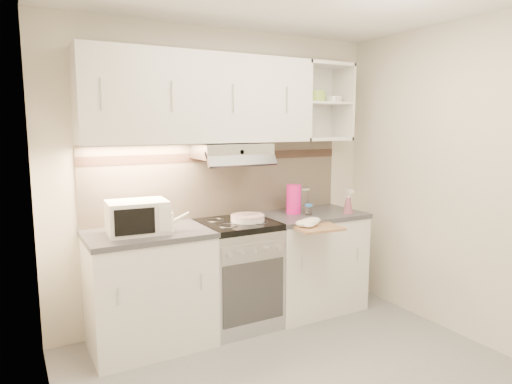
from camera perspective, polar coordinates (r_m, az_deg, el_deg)
room_shell at (r=3.07m, az=3.74°, el=7.13°), size 3.04×2.84×2.52m
base_cabinet_left at (r=3.67m, az=-13.13°, el=-11.99°), size 0.90×0.60×0.86m
worktop_left at (r=3.54m, az=-13.37°, el=-5.13°), size 0.92×0.62×0.04m
base_cabinet_right at (r=4.29m, az=6.74°, el=-8.78°), size 0.90×0.60×0.86m
worktop_right at (r=4.18m, az=6.84°, el=-2.88°), size 0.92×0.62×0.04m
electric_range at (r=3.91m, az=-2.36°, el=-10.12°), size 0.60×0.60×0.90m
microwave at (r=3.47m, az=-14.59°, el=-3.05°), size 0.45×0.35×0.24m
watering_can at (r=3.47m, az=-11.26°, el=-3.62°), size 0.27×0.14×0.23m
plate_stack at (r=3.79m, az=-1.05°, el=-3.26°), size 0.28×0.28×0.06m
bread_loaf at (r=3.92m, az=-0.37°, el=-2.99°), size 0.16×0.16×0.04m
pink_pitcher at (r=4.11m, az=4.74°, el=-0.88°), size 0.14×0.13×0.26m
glass_jar at (r=4.19m, az=5.90°, el=-0.97°), size 0.12×0.12×0.23m
spice_jar at (r=4.08m, az=6.59°, el=-2.16°), size 0.07×0.07×0.10m
spray_bottle at (r=4.20m, az=11.47°, el=-1.41°), size 0.09×0.09×0.23m
cutting_board at (r=3.74m, az=7.62°, el=-4.39°), size 0.39×0.36×0.02m
dish_towel at (r=3.74m, az=6.80°, el=-3.70°), size 0.30×0.28×0.07m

